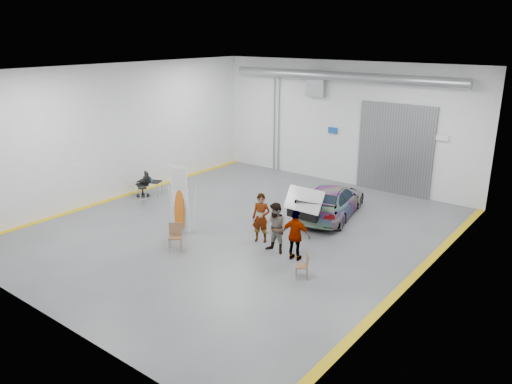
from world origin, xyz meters
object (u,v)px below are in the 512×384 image
Objects in this scene: sedan_car at (332,201)px; work_table at (149,181)px; person_b at (276,228)px; office_chair at (143,186)px; folding_chair_far at (302,271)px; surfboard_display at (179,205)px; person_c at (296,235)px; folding_chair_near at (176,242)px; person_a at (261,218)px; shop_stool at (143,195)px.

work_table is (-8.16, -2.71, 0.02)m from sedan_car.
person_b reaches higher than office_chair.
person_b is 2.12m from folding_chair_far.
person_b is 4.00m from surfboard_display.
person_c is at bearing 13.51° from office_chair.
folding_chair_near is 0.78× the size of work_table.
office_chair is at bearing 172.57° from person_b.
surfboard_display is at bearing 90.74° from folding_chair_near.
person_a is 2.22× the size of folding_chair_far.
sedan_car is at bearing 27.70° from folding_chair_near.
shop_stool is at bearing 111.78° from folding_chair_near.
surfboard_display is 3.40× the size of folding_chair_far.
person_b is 2.20× the size of folding_chair_far.
person_c is 1.86× the size of folding_chair_near.
person_a reaches higher than sedan_car.
office_chair is at bearing 146.69° from surfboard_display.
folding_chair_far is 10.53m from work_table.
folding_chair_far is (2.02, -5.38, -0.40)m from sedan_car.
surfboard_display is at bearing -20.23° from shop_stool.
person_b is at bearing 13.08° from office_chair.
person_c is 2.13× the size of folding_chair_far.
surfboard_display is (-3.92, -0.77, 0.23)m from person_b.
work_table is at bearing 96.07° from office_chair.
person_a is at bearing -1.28° from shop_stool.
folding_chair_far is 10.54m from office_chair.
office_chair is (-8.53, 1.36, -0.41)m from person_b.
surfboard_display is (-2.93, -1.23, 0.22)m from person_a.
office_chair reaches higher than work_table.
person_b is at bearing -5.55° from folding_chair_near.
office_chair is at bearing 7.53° from sedan_car.
person_a is 1.90m from person_c.
surfboard_display is at bearing -178.52° from person_a.
folding_chair_near is at bearing -149.35° from person_a.
person_a is 6.70m from shop_stool.
sedan_car is 4.10× the size of office_chair.
shop_stool is at bearing -15.04° from person_c.
person_b is at bearing -46.18° from person_a.
office_chair is at bearing -139.08° from folding_chair_far.
work_table is 1.08× the size of office_chair.
person_c is at bearing -10.28° from work_table.
folding_chair_near reaches higher than folding_chair_far.
folding_chair_near is 5.43m from shop_stool.
sedan_car reaches higher than office_chair.
surfboard_display is at bearing 42.20° from sedan_car.
person_b is at bearing -4.54° from shop_stool.
person_a reaches higher than shop_stool.
folding_chair_near is 6.54m from office_chair.
work_table is (-10.18, 2.68, 0.42)m from folding_chair_far.
shop_stool is 1.14m from office_chair.
office_chair is at bearing 151.87° from person_a.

